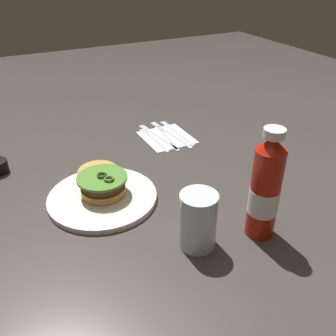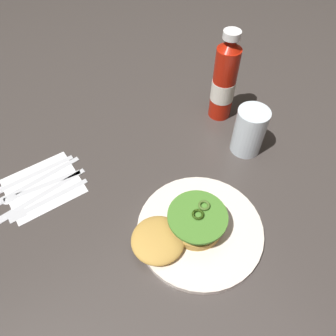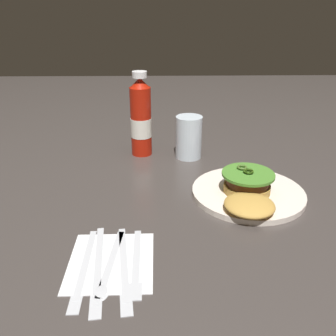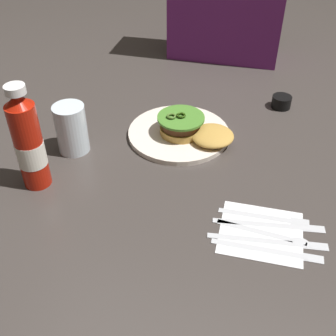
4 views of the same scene
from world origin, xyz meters
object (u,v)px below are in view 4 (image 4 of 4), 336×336
Objects in this scene: ketchup_bottle at (29,143)px; table_knife at (274,250)px; condiment_cup at (281,102)px; dinner_plate at (179,133)px; napkin at (261,232)px; steak_knife at (275,241)px; water_glass at (71,129)px; burger_sandwich at (192,129)px; fork_utensil at (272,217)px; butter_knife at (276,224)px; spoon_utensil at (276,235)px.

table_knife is (0.51, -0.07, -0.10)m from ketchup_bottle.
dinner_plate is at bearing -139.90° from condiment_cup.
steak_knife is at bearing -33.37° from napkin.
steak_knife is (0.48, -0.18, -0.05)m from water_glass.
condiment_cup is 0.24× the size of steak_knife.
fork_utensil is at bearing -47.53° from burger_sandwich.
dinner_plate is at bearing 134.46° from butter_knife.
ketchup_bottle is at bearing -140.42° from burger_sandwich.
water_glass is 0.57m from condiment_cup.
ketchup_bottle is (-0.29, -0.24, 0.07)m from burger_sandwich.
burger_sandwich is 0.82× the size of ketchup_bottle.
fork_utensil is (0.50, 0.01, -0.10)m from ketchup_bottle.
water_glass reaches higher than fork_utensil.
napkin is 0.05m from fork_utensil.
water_glass is (0.03, 0.13, -0.05)m from ketchup_bottle.
steak_knife and spoon_utensil have the same top height.
burger_sandwich reaches higher than steak_knife.
water_glass is 0.67× the size of spoon_utensil.
burger_sandwich reaches higher than dinner_plate.
napkin is (0.19, -0.27, -0.03)m from burger_sandwich.
steak_knife is 0.02m from spoon_utensil.
ketchup_bottle reaches higher than table_knife.
table_knife is at bearing -23.06° from water_glass.
steak_knife is 1.04× the size of butter_knife.
dinner_plate is 0.32m from condiment_cup.
napkin is at bearing -112.73° from fork_utensil.
butter_knife is at bearing -64.83° from fork_utensil.
dinner_plate is 1.13× the size of steak_knife.
ketchup_bottle is at bearing 176.28° from spoon_utensil.
water_glass is at bearing 78.62° from ketchup_bottle.
dinner_plate reaches higher than steak_knife.
fork_utensil is (0.47, -0.12, -0.05)m from water_glass.
condiment_cup is 0.26× the size of table_knife.
spoon_utensil is at bearing -48.26° from dinner_plate.
ketchup_bottle reaches higher than spoon_utensil.
napkin is (0.48, -0.03, -0.10)m from ketchup_bottle.
fork_utensil is at bearing 95.67° from table_knife.
steak_knife reaches higher than napkin.
condiment_cup is 0.34× the size of napkin.
butter_knife is (0.22, -0.25, -0.03)m from burger_sandwich.
spoon_utensil reaches higher than napkin.
spoon_utensil is at bearing -86.95° from butter_knife.
burger_sandwich is at bearing 124.78° from table_knife.
steak_knife is 1.27× the size of spoon_utensil.
water_glass is 0.49m from fork_utensil.
condiment_cup is 0.46m from butter_knife.
ketchup_bottle reaches higher than dinner_plate.
condiment_cup is (0.50, 0.45, -0.09)m from ketchup_bottle.
water_glass is 0.50m from butter_knife.
napkin is 0.05m from table_knife.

